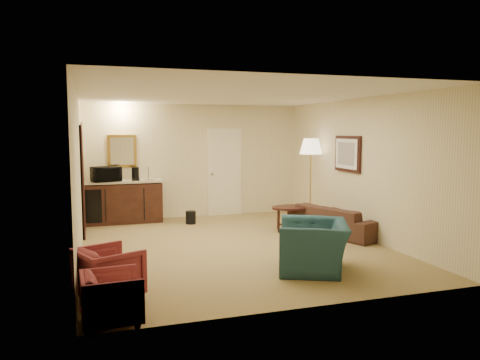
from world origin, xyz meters
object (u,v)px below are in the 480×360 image
object	(u,v)px
teal_armchair	(314,238)
coffee_maker	(135,174)
sofa	(336,215)
rose_chair_near	(109,270)
waste_bin	(191,217)
rose_chair_far	(112,296)
floor_lamp	(310,181)
coffee_table	(293,219)
microwave	(106,172)
wetbar_cabinet	(124,202)

from	to	relation	value
teal_armchair	coffee_maker	bearing A→B (deg)	-129.79
sofa	teal_armchair	size ratio (longest dim) A/B	1.77
rose_chair_near	waste_bin	world-z (taller)	rose_chair_near
sofa	waste_bin	size ratio (longest dim) A/B	6.97
rose_chair_near	coffee_maker	xyz separation A→B (m)	(0.75, 4.66, 0.72)
teal_armchair	rose_chair_near	size ratio (longest dim) A/B	1.58
sofa	rose_chair_far	world-z (taller)	sofa
rose_chair_near	floor_lamp	xyz separation A→B (m)	(4.35, 3.46, 0.58)
sofa	coffee_maker	bearing A→B (deg)	35.45
rose_chair_near	coffee_table	bearing A→B (deg)	-75.86
sofa	coffee_maker	xyz separation A→B (m)	(-3.55, 2.41, 0.69)
rose_chair_near	coffee_maker	world-z (taller)	coffee_maker
sofa	floor_lamp	xyz separation A→B (m)	(0.05, 1.21, 0.55)
sofa	rose_chair_near	xyz separation A→B (m)	(-4.30, -2.25, -0.03)
teal_armchair	coffee_maker	xyz separation A→B (m)	(-2.09, 4.37, 0.59)
coffee_table	coffee_maker	bearing A→B (deg)	147.32
sofa	microwave	distance (m)	4.86
rose_chair_far	microwave	xyz separation A→B (m)	(0.13, 5.45, 0.81)
coffee_table	rose_chair_far	bearing A→B (deg)	-135.31
wetbar_cabinet	coffee_table	xyz separation A→B (m)	(3.14, -1.92, -0.21)
sofa	rose_chair_near	bearing A→B (deg)	97.22
coffee_table	floor_lamp	bearing A→B (deg)	42.99
wetbar_cabinet	rose_chair_near	distance (m)	4.75
waste_bin	wetbar_cabinet	bearing A→B (deg)	156.65
wetbar_cabinet	coffee_table	world-z (taller)	wetbar_cabinet
floor_lamp	coffee_maker	distance (m)	3.80
teal_armchair	microwave	size ratio (longest dim) A/B	1.89
coffee_maker	rose_chair_far	bearing A→B (deg)	-83.92
coffee_table	floor_lamp	size ratio (longest dim) A/B	0.47
teal_armchair	microwave	distance (m)	5.17
wetbar_cabinet	rose_chair_far	size ratio (longest dim) A/B	2.69
teal_armchair	waste_bin	bearing A→B (deg)	-140.93
teal_armchair	rose_chair_near	distance (m)	2.86
wetbar_cabinet	coffee_table	size ratio (longest dim) A/B	1.90
sofa	coffee_maker	world-z (taller)	coffee_maker
sofa	teal_armchair	xyz separation A→B (m)	(-1.46, -1.96, 0.10)
wetbar_cabinet	coffee_table	bearing A→B (deg)	-31.39
microwave	floor_lamp	bearing A→B (deg)	-34.20
sofa	floor_lamp	size ratio (longest dim) A/B	1.04
sofa	floor_lamp	distance (m)	1.33
teal_armchair	floor_lamp	world-z (taller)	floor_lamp
coffee_maker	coffee_table	bearing A→B (deg)	-18.79
rose_chair_far	floor_lamp	bearing A→B (deg)	-48.86
sofa	floor_lamp	world-z (taller)	floor_lamp
sofa	rose_chair_far	size ratio (longest dim) A/B	3.15
microwave	rose_chair_far	bearing A→B (deg)	-109.89
sofa	teal_armchair	world-z (taller)	teal_armchair
floor_lamp	coffee_maker	xyz separation A→B (m)	(-3.60, 1.20, 0.15)
microwave	coffee_table	bearing A→B (deg)	-46.24
teal_armchair	floor_lamp	size ratio (longest dim) A/B	0.59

